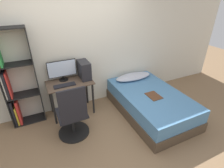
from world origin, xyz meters
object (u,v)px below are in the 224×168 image
(bookshelf, at_px, (13,84))
(bed, at_px, (150,103))
(office_chair, at_px, (73,118))
(pc_tower, at_px, (84,70))
(keyboard, at_px, (65,85))
(monitor, at_px, (62,70))

(bookshelf, distance_m, bed, 2.73)
(office_chair, bearing_deg, pc_tower, 57.33)
(bookshelf, bearing_deg, keyboard, -14.71)
(keyboard, bearing_deg, office_chair, -92.68)
(bookshelf, relative_size, monitor, 3.27)
(bookshelf, xyz_separation_m, keyboard, (0.87, -0.23, -0.12))
(bed, height_order, monitor, monitor)
(bed, bearing_deg, monitor, 151.51)
(bookshelf, distance_m, keyboard, 0.91)
(office_chair, bearing_deg, keyboard, 87.32)
(bookshelf, height_order, office_chair, bookshelf)
(monitor, distance_m, keyboard, 0.35)
(office_chair, bearing_deg, bed, -0.66)
(pc_tower, bearing_deg, bed, -33.00)
(office_chair, distance_m, keyboard, 0.69)
(monitor, xyz_separation_m, pc_tower, (0.42, -0.10, -0.05))
(bed, bearing_deg, office_chair, 179.34)
(pc_tower, bearing_deg, monitor, 166.44)
(bookshelf, bearing_deg, bed, -18.40)
(office_chair, height_order, monitor, monitor)
(bookshelf, relative_size, office_chair, 1.74)
(bookshelf, height_order, bed, bookshelf)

